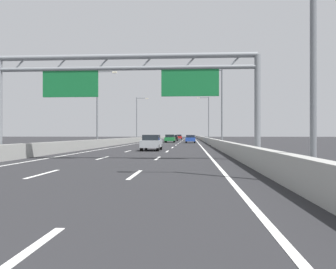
{
  "coord_description": "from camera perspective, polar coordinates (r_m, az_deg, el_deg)",
  "views": [
    {
      "loc": [
        3.93,
        -0.49,
        1.54
      ],
      "look_at": [
        0.51,
        50.83,
        1.53
      ],
      "focal_mm": 36.78,
      "sensor_mm": 36.0,
      "label": 1
    }
  ],
  "objects": [
    {
      "name": "sign_gantry",
      "position": [
        20.97,
        -6.96,
        8.97
      ],
      "size": [
        15.99,
        0.36,
        6.36
      ],
      "color": "gray",
      "rests_on": "ground_plane"
    },
    {
      "name": "lane_dash_left_17",
      "position": [
        157.1,
        1.72,
        -0.54
      ],
      "size": [
        0.16,
        3.0,
        0.01
      ],
      "primitive_type": "cube",
      "color": "white",
      "rests_on": "ground_plane"
    },
    {
      "name": "lane_dash_right_2",
      "position": [
        22.14,
        -1.73,
        -3.96
      ],
      "size": [
        0.16,
        3.0,
        0.01
      ],
      "primitive_type": "cube",
      "color": "white",
      "rests_on": "ground_plane"
    },
    {
      "name": "lane_dash_left_1",
      "position": [
        14.28,
        -20.01,
        -6.16
      ],
      "size": [
        0.16,
        3.0,
        0.01
      ],
      "primitive_type": "cube",
      "color": "white",
      "rests_on": "ground_plane"
    },
    {
      "name": "black_car",
      "position": [
        81.32,
        1.03,
        -0.55
      ],
      "size": [
        1.7,
        4.26,
        1.42
      ],
      "color": "black",
      "rests_on": "ground_plane"
    },
    {
      "name": "ground_plane",
      "position": [
        100.58,
        1.57,
        -0.86
      ],
      "size": [
        260.0,
        260.0,
        0.0
      ],
      "primitive_type": "plane",
      "color": "#262628"
    },
    {
      "name": "lane_dash_left_7",
      "position": [
        67.25,
        -1.08,
        -1.29
      ],
      "size": [
        0.16,
        3.0,
        0.01
      ],
      "primitive_type": "cube",
      "color": "white",
      "rests_on": "ground_plane"
    },
    {
      "name": "lane_dash_left_13",
      "position": [
        121.13,
        1.1,
        -0.71
      ],
      "size": [
        0.16,
        3.0,
        0.01
      ],
      "primitive_type": "cube",
      "color": "white",
      "rests_on": "ground_plane"
    },
    {
      "name": "barrier_right",
      "position": [
        110.53,
        5.35,
        -0.54
      ],
      "size": [
        0.45,
        220.0,
        0.95
      ],
      "color": "#9E9E99",
      "rests_on": "ground_plane"
    },
    {
      "name": "orange_car",
      "position": [
        88.63,
        3.63,
        -0.51
      ],
      "size": [
        1.84,
        4.39,
        1.4
      ],
      "color": "orange",
      "rests_on": "ground_plane"
    },
    {
      "name": "lane_dash_left_5",
      "position": [
        49.35,
        -2.86,
        -1.77
      ],
      "size": [
        0.16,
        3.0,
        0.01
      ],
      "primitive_type": "cube",
      "color": "white",
      "rests_on": "ground_plane"
    },
    {
      "name": "lane_dash_left_14",
      "position": [
        130.12,
        1.29,
        -0.66
      ],
      "size": [
        0.16,
        3.0,
        0.01
      ],
      "primitive_type": "cube",
      "color": "white",
      "rests_on": "ground_plane"
    },
    {
      "name": "streetlamp_right_near",
      "position": [
        12.05,
        21.83,
        18.67
      ],
      "size": [
        2.58,
        0.28,
        9.5
      ],
      "color": "slate",
      "rests_on": "ground_plane"
    },
    {
      "name": "lane_dash_right_8",
      "position": [
        76.03,
        2.2,
        -1.14
      ],
      "size": [
        0.16,
        3.0,
        0.01
      ],
      "primitive_type": "cube",
      "color": "white",
      "rests_on": "ground_plane"
    },
    {
      "name": "lane_dash_right_14",
      "position": [
        130.01,
        2.87,
        -0.66
      ],
      "size": [
        0.16,
        3.0,
        0.01
      ],
      "primitive_type": "cube",
      "color": "white",
      "rests_on": "ground_plane"
    },
    {
      "name": "lane_dash_right_12",
      "position": [
        112.02,
        2.72,
        -0.77
      ],
      "size": [
        0.16,
        3.0,
        0.01
      ],
      "primitive_type": "cube",
      "color": "white",
      "rests_on": "ground_plane"
    },
    {
      "name": "lane_dash_right_6",
      "position": [
        58.05,
        1.7,
        -1.5
      ],
      "size": [
        0.16,
        3.0,
        0.01
      ],
      "primitive_type": "cube",
      "color": "white",
      "rests_on": "ground_plane"
    },
    {
      "name": "lane_dash_right_9",
      "position": [
        85.03,
        2.37,
        -1.02
      ],
      "size": [
        0.16,
        3.0,
        0.01
      ],
      "primitive_type": "cube",
      "color": "white",
      "rests_on": "ground_plane"
    },
    {
      "name": "lane_dash_left_9",
      "position": [
        85.2,
        -0.05,
        -1.02
      ],
      "size": [
        0.16,
        3.0,
        0.01
      ],
      "primitive_type": "cube",
      "color": "white",
      "rests_on": "ground_plane"
    },
    {
      "name": "lane_dash_right_10",
      "position": [
        94.03,
        2.51,
        -0.92
      ],
      "size": [
        0.16,
        3.0,
        0.01
      ],
      "primitive_type": "cube",
      "color": "white",
      "rests_on": "ground_plane"
    },
    {
      "name": "lane_dash_left_10",
      "position": [
        94.18,
        0.32,
        -0.92
      ],
      "size": [
        0.16,
        3.0,
        0.01
      ],
      "primitive_type": "cube",
      "color": "white",
      "rests_on": "ground_plane"
    },
    {
      "name": "lane_dash_right_16",
      "position": [
        148.01,
        2.99,
        -0.58
      ],
      "size": [
        0.16,
        3.0,
        0.01
      ],
      "primitive_type": "cube",
      "color": "white",
      "rests_on": "ground_plane"
    },
    {
      "name": "red_car",
      "position": [
        106.23,
        1.82,
        -0.4
      ],
      "size": [
        1.83,
        4.53,
        1.47
      ],
      "color": "red",
      "rests_on": "ground_plane"
    },
    {
      "name": "lane_dash_left_16",
      "position": [
        148.11,
        1.59,
        -0.58
      ],
      "size": [
        0.16,
        3.0,
        0.01
      ],
      "primitive_type": "cube",
      "color": "white",
      "rests_on": "ground_plane"
    },
    {
      "name": "edge_line_left",
      "position": [
        88.98,
        -2.11,
        -0.97
      ],
      "size": [
        0.16,
        176.0,
        0.01
      ],
      "primitive_type": "cube",
      "color": "white",
      "rests_on": "ground_plane"
    },
    {
      "name": "lane_dash_left_8",
      "position": [
        76.22,
        -0.5,
        -1.14
      ],
      "size": [
        0.16,
        3.0,
        0.01
      ],
      "primitive_type": "cube",
      "color": "white",
      "rests_on": "ground_plane"
    },
    {
      "name": "blue_car",
      "position": [
        62.23,
        3.73,
        -0.72
      ],
      "size": [
        1.76,
        4.49,
        1.43
      ],
      "color": "#2347AD",
      "rests_on": "ground_plane"
    },
    {
      "name": "silver_car",
      "position": [
        33.02,
        -2.73,
        -1.33
      ],
      "size": [
        1.73,
        4.35,
        1.5
      ],
      "color": "#A8ADB2",
      "rests_on": "ground_plane"
    },
    {
      "name": "lane_dash_left_11",
      "position": [
        103.16,
        0.63,
        -0.84
      ],
      "size": [
        0.16,
        3.0,
        0.01
      ],
      "primitive_type": "cube",
      "color": "white",
      "rests_on": "ground_plane"
    },
    {
      "name": "streetlamp_left_mid",
      "position": [
        43.74,
        -11.36,
        5.07
      ],
      "size": [
        2.58,
        0.28,
        9.5
      ],
      "color": "slate",
      "rests_on": "ground_plane"
    },
    {
      "name": "lane_dash_right_11",
      "position": [
        103.02,
        2.62,
        -0.84
      ],
      "size": [
        0.16,
        3.0,
        0.01
      ],
      "primitive_type": "cube",
      "color": "white",
      "rests_on": "ground_plane"
    },
    {
      "name": "lane_dash_right_17",
      "position": [
        157.01,
        3.03,
        -0.54
      ],
      "size": [
        0.16,
        3.0,
        0.01
      ],
      "primitive_type": "cube",
      "color": "white",
      "rests_on": "ground_plane"
    },
    {
      "name": "lane_dash_left_6",
      "position": [
        58.29,
        -1.84,
        -1.49
      ],
      "size": [
        0.16,
        3.0,
        0.01
      ],
      "primitive_type": "cube",
      "color": "white",
      "rests_on": "ground_plane"
    },
    {
      "name": "lane_dash_right_13",
      "position": [
        121.02,
        2.8,
        -0.71
      ],
      "size": [
        0.16,
        3.0,
        0.01
      ],
      "primitive_type": "cube",
      "color": "white",
      "rests_on": "ground_plane"
    },
    {
      "name": "lane_dash_left_15",
      "position": [
        139.12,
        1.45,
        -0.61
      ],
      "size": [
        0.16,
        3.0,
        0.01
      ],
      "primitive_type": "cube",
      "color": "white",
      "rests_on": "ground_plane"
    },
    {
      "name": "lane_dash_left_2",
      "position": [
        22.78,
        -10.8,
        -3.85
      ],
      "size": [
        0.16,
        3.0,
        0.01
      ],
      "primitive_type": "cube",
      "color": "white",
      "rests_on": "ground_plane"
    },
    {
      "name": "lane_dash_left_12",
      "position": [
        112.15,
        0.88,
        -0.77
      ],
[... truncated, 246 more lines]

